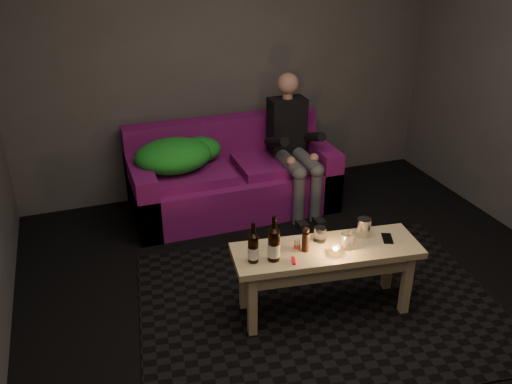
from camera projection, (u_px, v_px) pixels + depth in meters
floor at (335, 325)px, 3.55m from camera, size 4.50×4.50×0.00m
room at (317, 58)px, 3.21m from camera, size 4.50×4.50×4.50m
rug at (319, 305)px, 3.72m from camera, size 2.63×2.06×0.01m
sofa at (231, 179)px, 4.91m from camera, size 1.80×0.81×0.78m
green_blanket at (177, 155)px, 4.63m from camera, size 0.79×0.54×0.27m
person at (293, 142)px, 4.79m from camera, size 0.32×0.75×1.20m
coffee_table at (326, 259)px, 3.50m from camera, size 1.25×0.54×0.50m
beer_bottle_a at (253, 248)px, 3.28m from camera, size 0.07×0.07×0.27m
beer_bottle_b at (274, 244)px, 3.29m from camera, size 0.08×0.08×0.30m
salt_shaker at (297, 245)px, 3.42m from camera, size 0.05×0.05×0.08m
pepper_mill at (306, 242)px, 3.40m from camera, size 0.06×0.06×0.13m
tumbler_back at (320, 234)px, 3.52m from camera, size 0.09×0.09×0.09m
tealight at (335, 250)px, 3.39m from camera, size 0.06×0.06×0.04m
tumbler_front at (347, 241)px, 3.44m from camera, size 0.11×0.11×0.10m
steel_cup at (364, 227)px, 3.57m from camera, size 0.12×0.12×0.13m
smartphone at (387, 238)px, 3.56m from camera, size 0.11×0.14×0.01m
red_lighter at (293, 261)px, 3.32m from camera, size 0.04×0.08×0.01m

